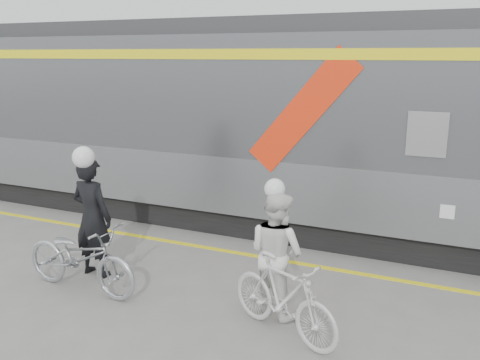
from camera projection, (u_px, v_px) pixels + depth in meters
The scene contains 9 objects.
ground at pixel (234, 320), 6.78m from camera, with size 90.00×90.00×0.00m, color slate.
train at pixel (422, 133), 9.28m from camera, with size 24.00×3.17×4.10m.
safety_strip at pixel (286, 261), 8.69m from camera, with size 24.00×0.12×0.01m, color yellow.
man at pixel (92, 217), 7.97m from camera, with size 0.70×0.46×1.93m, color black.
bicycle_left at pixel (80, 257), 7.50m from camera, with size 0.70×2.02×1.06m, color #A5A9AD.
woman at pixel (276, 253), 6.82m from camera, with size 0.83×0.65×1.72m, color white.
bicycle_right at pixel (284, 297), 6.29m from camera, with size 0.49×1.73×1.04m, color beige.
helmet_man at pixel (87, 146), 7.69m from camera, with size 0.33×0.33×0.33m, color white.
helmet_woman at pixel (278, 181), 6.58m from camera, with size 0.27×0.27×0.27m, color white.
Camera 1 is at (2.56, -5.57, 3.45)m, focal length 38.00 mm.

